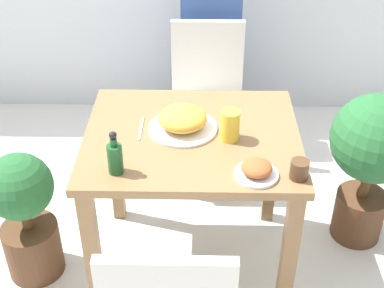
% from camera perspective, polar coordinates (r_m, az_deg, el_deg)
% --- Properties ---
extents(ground_plane, '(16.00, 16.00, 0.00)m').
position_cam_1_polar(ground_plane, '(2.68, 0.00, -12.30)').
color(ground_plane, silver).
extents(dining_table, '(0.89, 0.75, 0.74)m').
position_cam_1_polar(dining_table, '(2.27, 0.00, -1.65)').
color(dining_table, olive).
rests_on(dining_table, ground_plane).
extents(chair_far, '(0.42, 0.42, 0.89)m').
position_cam_1_polar(chair_far, '(2.98, 1.62, 5.24)').
color(chair_far, silver).
rests_on(chair_far, ground_plane).
extents(food_plate, '(0.29, 0.29, 0.10)m').
position_cam_1_polar(food_plate, '(2.20, -1.00, 2.54)').
color(food_plate, white).
rests_on(food_plate, dining_table).
extents(side_plate, '(0.16, 0.16, 0.06)m').
position_cam_1_polar(side_plate, '(1.97, 6.90, -2.77)').
color(side_plate, white).
rests_on(side_plate, dining_table).
extents(drink_cup, '(0.07, 0.07, 0.07)m').
position_cam_1_polar(drink_cup, '(1.98, 11.38, -2.69)').
color(drink_cup, '#4C331E').
rests_on(drink_cup, dining_table).
extents(juice_glass, '(0.08, 0.08, 0.13)m').
position_cam_1_polar(juice_glass, '(2.14, 4.07, 2.01)').
color(juice_glass, gold).
rests_on(juice_glass, dining_table).
extents(sauce_bottle, '(0.06, 0.06, 0.18)m').
position_cam_1_polar(sauce_bottle, '(1.97, -8.22, -1.38)').
color(sauce_bottle, '#194C23').
rests_on(sauce_bottle, dining_table).
extents(fork_utensil, '(0.01, 0.17, 0.00)m').
position_cam_1_polar(fork_utensil, '(2.24, -5.45, 1.67)').
color(fork_utensil, silver).
rests_on(fork_utensil, dining_table).
extents(spoon_utensil, '(0.02, 0.17, 0.00)m').
position_cam_1_polar(spoon_utensil, '(2.23, 3.48, 1.58)').
color(spoon_utensil, silver).
rests_on(spoon_utensil, dining_table).
extents(potted_plant_left, '(0.30, 0.30, 0.66)m').
position_cam_1_polar(potted_plant_left, '(2.51, -17.37, -7.07)').
color(potted_plant_left, '#51331E').
rests_on(potted_plant_left, ground_plane).
extents(potted_plant_right, '(0.42, 0.42, 0.80)m').
position_cam_1_polar(potted_plant_right, '(2.62, 18.71, -0.95)').
color(potted_plant_right, '#51331E').
rests_on(potted_plant_right, ground_plane).
extents(person_figure, '(0.34, 0.22, 1.17)m').
position_cam_1_polar(person_figure, '(3.24, 1.94, 9.41)').
color(person_figure, '#2D3347').
rests_on(person_figure, ground_plane).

